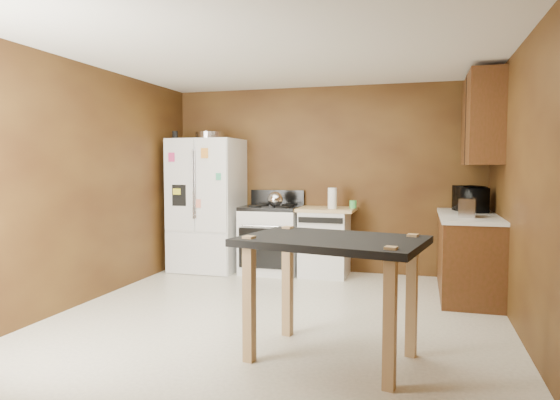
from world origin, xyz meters
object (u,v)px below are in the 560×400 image
at_px(toaster, 468,208).
at_px(gas_range, 272,238).
at_px(pen_cup, 175,135).
at_px(island, 332,256).
at_px(roasting_pan, 210,136).
at_px(dishwasher, 325,241).
at_px(refrigerator, 207,205).
at_px(microwave, 470,200).
at_px(green_canister, 353,204).
at_px(kettle, 275,199).
at_px(paper_towel, 332,198).

xyz_separation_m(toaster, gas_range, (-2.40, 0.78, -0.54)).
distance_m(pen_cup, island, 3.87).
distance_m(roasting_pan, pen_cup, 0.48).
bearing_deg(island, dishwasher, 101.78).
height_order(pen_cup, refrigerator, pen_cup).
bearing_deg(roasting_pan, toaster, -13.25).
xyz_separation_m(toaster, dishwasher, (-1.68, 0.80, -0.55)).
bearing_deg(microwave, green_canister, 65.85).
relative_size(green_canister, refrigerator, 0.06).
bearing_deg(dishwasher, gas_range, -178.06).
height_order(kettle, green_canister, kettle).
bearing_deg(dishwasher, microwave, -5.30).
distance_m(kettle, island, 2.89).
distance_m(roasting_pan, island, 3.67).
bearing_deg(paper_towel, gas_range, 175.60).
height_order(toaster, dishwasher, toaster).
bearing_deg(paper_towel, microwave, -2.60).
xyz_separation_m(pen_cup, dishwasher, (2.06, 0.16, -1.40)).
relative_size(kettle, gas_range, 0.18).
xyz_separation_m(green_canister, refrigerator, (-1.99, -0.13, -0.04)).
bearing_deg(dishwasher, roasting_pan, -178.88).
bearing_deg(toaster, roasting_pan, 174.97).
relative_size(gas_range, dishwasher, 1.24).
bearing_deg(toaster, island, -110.85).
bearing_deg(pen_cup, dishwasher, 4.48).
height_order(pen_cup, microwave, pen_cup).
distance_m(refrigerator, dishwasher, 1.69).
bearing_deg(green_canister, kettle, -168.20).
bearing_deg(toaster, paper_towel, 163.67).
bearing_deg(island, pen_cup, 135.26).
bearing_deg(refrigerator, microwave, -1.32).
xyz_separation_m(kettle, green_canister, (0.99, 0.21, -0.06)).
relative_size(kettle, green_canister, 1.98).
xyz_separation_m(refrigerator, island, (2.21, -2.70, -0.12)).
relative_size(roasting_pan, toaster, 1.46).
height_order(roasting_pan, pen_cup, pen_cup).
bearing_deg(refrigerator, kettle, -4.29).
bearing_deg(pen_cup, microwave, -0.02).
distance_m(pen_cup, refrigerator, 1.05).
bearing_deg(pen_cup, gas_range, 5.83).
xyz_separation_m(paper_towel, gas_range, (-0.83, 0.06, -0.56)).
bearing_deg(paper_towel, island, -80.12).
distance_m(toaster, refrigerator, 3.39).
height_order(green_canister, island, green_canister).
bearing_deg(toaster, pen_cup, 178.47).
xyz_separation_m(kettle, toaster, (2.31, -0.64, -0.00)).
bearing_deg(microwave, dishwasher, 69.05).
relative_size(gas_range, island, 0.76).
distance_m(roasting_pan, gas_range, 1.64).
height_order(roasting_pan, gas_range, roasting_pan).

